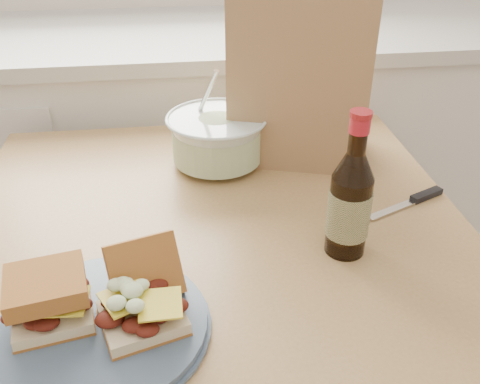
{
  "coord_description": "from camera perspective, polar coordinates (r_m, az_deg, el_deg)",
  "views": [
    {
      "loc": [
        0.1,
        0.06,
        1.36
      ],
      "look_at": [
        0.2,
        0.85,
        0.87
      ],
      "focal_mm": 40.0,
      "sensor_mm": 36.0,
      "label": 1
    }
  ],
  "objects": [
    {
      "name": "cabinet_run",
      "position": [
        1.87,
        -9.55,
        2.66
      ],
      "size": [
        2.5,
        0.64,
        0.94
      ],
      "color": "white",
      "rests_on": "ground"
    },
    {
      "name": "dining_table",
      "position": [
        1.06,
        -2.47,
        -9.17
      ],
      "size": [
        0.95,
        0.95,
        0.79
      ],
      "rotation": [
        0.0,
        0.0,
        -0.0
      ],
      "color": "tan",
      "rests_on": "ground"
    },
    {
      "name": "plate",
      "position": [
        0.81,
        -14.42,
        -13.81
      ],
      "size": [
        0.3,
        0.3,
        0.02
      ],
      "primitive_type": "cylinder",
      "color": "#45586F",
      "rests_on": "dining_table"
    },
    {
      "name": "sandwich_left",
      "position": [
        0.8,
        -19.7,
        -10.68
      ],
      "size": [
        0.12,
        0.12,
        0.08
      ],
      "rotation": [
        0.0,
        0.0,
        0.2
      ],
      "color": "beige",
      "rests_on": "plate"
    },
    {
      "name": "sandwich_right",
      "position": [
        0.78,
        -10.34,
        -10.82
      ],
      "size": [
        0.14,
        0.18,
        0.09
      ],
      "rotation": [
        0.0,
        0.0,
        0.29
      ],
      "color": "beige",
      "rests_on": "plate"
    },
    {
      "name": "coleslaw_bowl",
      "position": [
        1.18,
        -2.47,
        5.48
      ],
      "size": [
        0.22,
        0.22,
        0.22
      ],
      "color": "silver",
      "rests_on": "dining_table"
    },
    {
      "name": "beer_bottle",
      "position": [
        0.9,
        11.64,
        -1.1
      ],
      "size": [
        0.07,
        0.07,
        0.26
      ],
      "rotation": [
        0.0,
        0.0,
        0.08
      ],
      "color": "black",
      "rests_on": "dining_table"
    },
    {
      "name": "knife",
      "position": [
        1.12,
        18.44,
        -0.66
      ],
      "size": [
        0.18,
        0.09,
        0.01
      ],
      "rotation": [
        0.0,
        0.0,
        0.42
      ],
      "color": "silver",
      "rests_on": "dining_table"
    },
    {
      "name": "paper_bag",
      "position": [
        1.18,
        6.44,
        12.43
      ],
      "size": [
        0.33,
        0.27,
        0.38
      ],
      "primitive_type": "cube",
      "rotation": [
        0.0,
        0.0,
        -0.3
      ],
      "color": "#A97E51",
      "rests_on": "dining_table"
    }
  ]
}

